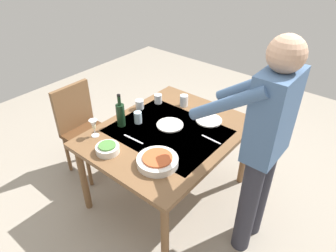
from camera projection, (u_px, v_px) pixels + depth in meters
ground_plane at (168, 193)px, 2.93m from camera, size 6.00×6.00×0.00m
dining_table at (168, 138)px, 2.56m from camera, size 1.32×1.05×0.73m
chair_near at (82, 125)px, 2.96m from camera, size 0.40×0.40×0.91m
person_server at (264, 143)px, 2.00m from camera, size 0.42×0.61×1.69m
wine_bottle at (121, 114)px, 2.53m from camera, size 0.07×0.07×0.30m
wine_glass_left at (94, 125)px, 2.41m from camera, size 0.07×0.07×0.15m
water_cup_near_left at (140, 104)px, 2.80m from camera, size 0.08×0.08×0.09m
water_cup_near_right at (158, 99)px, 2.89m from camera, size 0.07×0.07×0.09m
water_cup_far_left at (184, 101)px, 2.84m from camera, size 0.08×0.08×0.11m
water_cup_far_right at (138, 117)px, 2.60m from camera, size 0.07×0.07×0.10m
serving_bowl_pasta at (158, 161)px, 2.15m from camera, size 0.30×0.30×0.07m
side_bowl_salad at (108, 148)px, 2.27m from camera, size 0.18×0.18×0.07m
dinner_plate_near at (209, 120)px, 2.65m from camera, size 0.23×0.23×0.01m
dinner_plate_far at (170, 125)px, 2.59m from camera, size 0.23×0.23×0.01m
table_knife at (133, 139)px, 2.42m from camera, size 0.02×0.20×0.00m
table_fork at (211, 139)px, 2.42m from camera, size 0.02×0.18×0.00m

